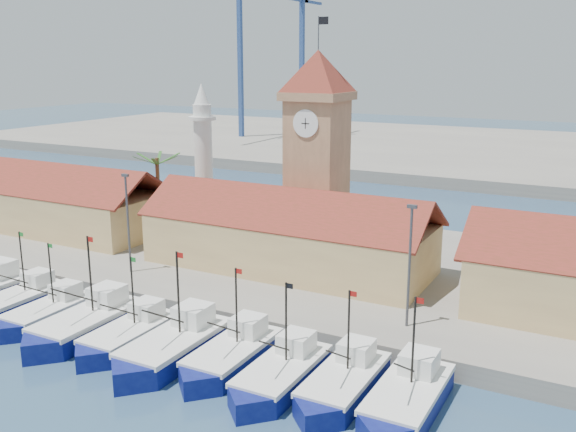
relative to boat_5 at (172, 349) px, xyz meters
The scene contains 20 objects.
ground 2.21m from the boat_5, 102.28° to the right, with size 400.00×400.00×0.00m, color navy.
quay 22.00m from the boat_5, 91.13° to the left, with size 140.00×32.00×1.50m, color gray.
terminal 108.00m from the boat_5, 90.23° to the left, with size 240.00×80.00×2.00m, color gray.
boat_1 17.09m from the boat_5, behind, with size 3.35×9.17×6.94m.
boat_2 12.85m from the boat_5, behind, with size 3.25×8.90×6.73m.
boat_3 8.30m from the boat_5, behind, with size 3.87×10.62×8.03m.
boat_4 4.26m from the boat_5, behind, with size 3.36×9.21×6.97m.
boat_5 is the anchor object (origin of this frame).
boat_6 4.30m from the boat_5, 13.27° to the left, with size 3.49×9.56×7.23m.
boat_7 8.43m from the boat_5, ahead, with size 3.47×9.49×7.18m.
boat_8 12.41m from the boat_5, ahead, with size 3.42×9.37×7.09m.
boat_9 16.49m from the boat_5, ahead, with size 3.57×9.79×7.40m.
hall_left 37.23m from the boat_5, 150.97° to the left, with size 31.20×10.13×7.61m.
hall_center 18.28m from the boat_5, 91.39° to the left, with size 27.04×10.13×7.61m.
clock_tower 26.45m from the boat_5, 91.04° to the left, with size 5.80×5.80×22.70m.
minaret 31.52m from the boat_5, 120.70° to the left, with size 3.00×3.00×16.30m.
palm_tree 31.98m from the boat_5, 130.42° to the left, with size 5.60×5.03×8.39m.
lamp_posts 11.48m from the boat_5, 89.63° to the left, with size 80.70×0.25×9.03m.
crane_blue_far 116.87m from the boat_5, 120.08° to the left, with size 1.00×35.26×46.55m.
crane_blue_near 115.43m from the boat_5, 112.71° to the left, with size 1.00×33.87×39.33m.
Camera 1 is at (26.75, -30.27, 20.37)m, focal length 40.00 mm.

